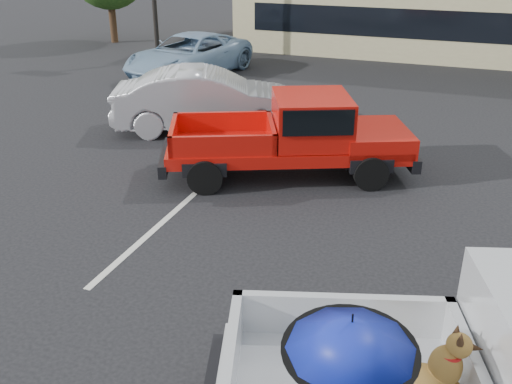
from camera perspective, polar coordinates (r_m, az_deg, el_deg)
ground at (r=7.91m, az=3.89°, el=-12.12°), size 90.00×90.00×0.00m
stripe_left at (r=10.51m, az=-8.66°, el=-2.40°), size 0.12×5.00×0.01m
red_pickup at (r=11.88m, az=4.78°, el=5.94°), size 5.48×3.74×1.71m
silver_sedan at (r=14.83m, az=-4.84°, el=9.14°), size 5.06×3.41×1.58m
blue_suv at (r=20.89m, az=-6.72°, el=13.42°), size 3.40×5.59×1.45m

